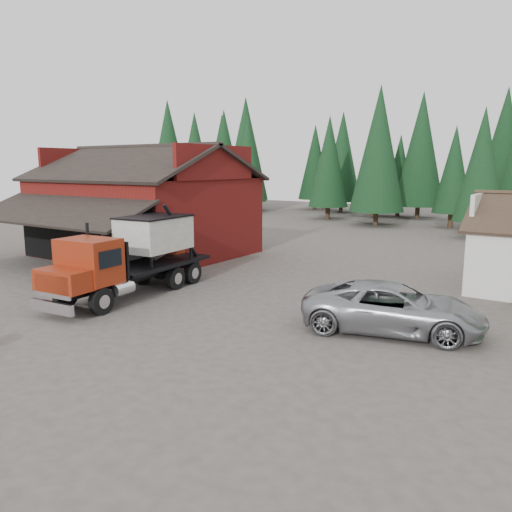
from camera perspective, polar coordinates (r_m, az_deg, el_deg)
The scene contains 8 objects.
ground at distance 19.76m, azimuth -11.01°, elevation -6.98°, with size 120.00×120.00×0.00m, color #494039.
red_barn at distance 33.83m, azimuth -12.66°, elevation 4.74°, with size 12.80×13.63×7.18m.
conifer_backdrop at distance 57.21m, azimuth 20.07°, elevation 3.82°, with size 76.00×16.00×16.00m, color black, non-canonical shape.
near_pine_a at distance 54.42m, azimuth -6.96°, elevation 10.81°, with size 4.40×4.40×11.40m.
near_pine_b at distance 43.95m, azimuth 24.41°, elevation 9.48°, with size 3.96×3.96×10.40m.
near_pine_d at distance 50.44m, azimuth 13.85°, elevation 11.78°, with size 5.28×5.28×13.40m.
feed_truck at distance 23.12m, azimuth -13.92°, elevation 0.21°, with size 3.19×9.08×4.02m.
silver_car at distance 18.29m, azimuth 15.37°, elevation -5.74°, with size 2.88×6.24×1.73m, color #989A9F.
Camera 1 is at (13.40, -13.32, 5.79)m, focal length 35.00 mm.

